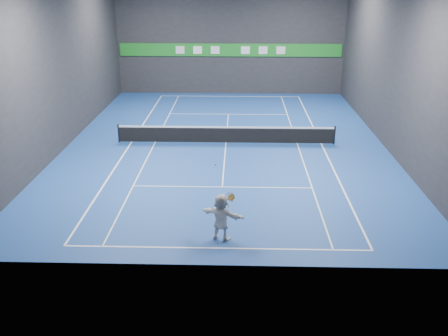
{
  "coord_description": "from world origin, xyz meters",
  "views": [
    {
      "loc": [
        0.71,
        -27.36,
        9.07
      ],
      "look_at": [
        0.13,
        -7.86,
        1.5
      ],
      "focal_mm": 40.0,
      "sensor_mm": 36.0,
      "label": 1
    }
  ],
  "objects_px": {
    "player": "(221,217)",
    "tennis_ball": "(216,165)",
    "tennis_racket": "(230,198)",
    "tennis_net": "(226,134)"
  },
  "relations": [
    {
      "from": "tennis_racket",
      "to": "player",
      "type": "bearing_deg",
      "value": -171.32
    },
    {
      "from": "player",
      "to": "tennis_net",
      "type": "height_order",
      "value": "player"
    },
    {
      "from": "tennis_ball",
      "to": "tennis_racket",
      "type": "xyz_separation_m",
      "value": [
        0.51,
        -0.03,
        -1.25
      ]
    },
    {
      "from": "player",
      "to": "tennis_net",
      "type": "bearing_deg",
      "value": -65.69
    },
    {
      "from": "player",
      "to": "tennis_ball",
      "type": "distance_m",
      "value": 2.01
    },
    {
      "from": "tennis_net",
      "to": "tennis_racket",
      "type": "height_order",
      "value": "tennis_racket"
    },
    {
      "from": "tennis_net",
      "to": "tennis_racket",
      "type": "bearing_deg",
      "value": -87.75
    },
    {
      "from": "tennis_ball",
      "to": "player",
      "type": "bearing_deg",
      "value": -21.35
    },
    {
      "from": "player",
      "to": "tennis_ball",
      "type": "height_order",
      "value": "tennis_ball"
    },
    {
      "from": "tennis_ball",
      "to": "tennis_racket",
      "type": "bearing_deg",
      "value": -3.28
    }
  ]
}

